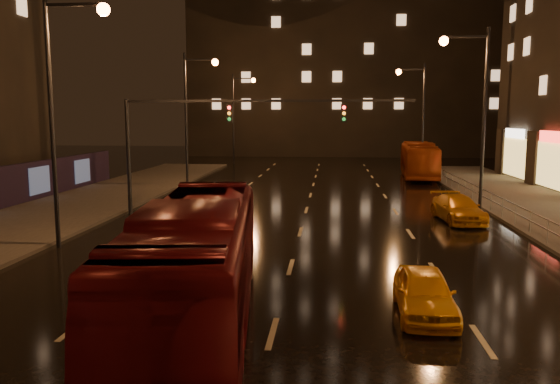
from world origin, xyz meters
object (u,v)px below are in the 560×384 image
object	(u,v)px
taxi_near	(424,293)
taxi_far	(458,209)
bus_curb	(419,160)
bus_red	(196,261)

from	to	relation	value
taxi_near	taxi_far	xyz separation A→B (m)	(3.92, 13.70, 0.04)
bus_curb	taxi_far	distance (m)	20.60
taxi_far	bus_curb	bearing A→B (deg)	80.18
taxi_far	taxi_near	bearing A→B (deg)	-112.48
bus_red	taxi_far	bearing A→B (deg)	49.17
bus_red	taxi_near	size ratio (longest dim) A/B	3.12
bus_curb	bus_red	bearing A→B (deg)	-102.92
bus_red	taxi_far	size ratio (longest dim) A/B	2.51
bus_curb	taxi_near	distance (m)	34.63
bus_curb	taxi_near	xyz separation A→B (m)	(-5.10, -34.24, -0.93)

